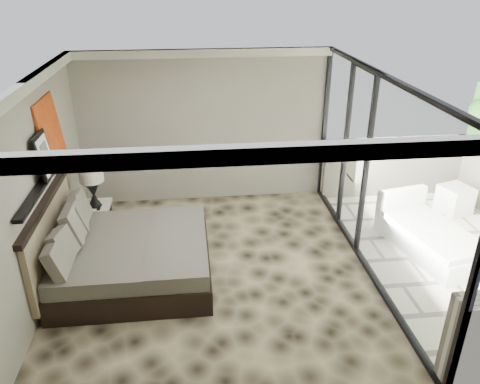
{
  "coord_description": "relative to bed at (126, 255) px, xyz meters",
  "views": [
    {
      "loc": [
        -0.26,
        -5.71,
        3.97
      ],
      "look_at": [
        0.43,
        0.4,
        1.07
      ],
      "focal_mm": 35.0,
      "sensor_mm": 36.0,
      "label": 1
    }
  ],
  "objects": [
    {
      "name": "floor",
      "position": [
        1.23,
        -0.01,
        -0.35
      ],
      "size": [
        5.0,
        5.0,
        0.0
      ],
      "primitive_type": "plane",
      "color": "black",
      "rests_on": "ground"
    },
    {
      "name": "ceiling",
      "position": [
        1.23,
        -0.01,
        2.44
      ],
      "size": [
        4.5,
        5.0,
        0.02
      ],
      "primitive_type": "cube",
      "color": "silver",
      "rests_on": "back_wall"
    },
    {
      "name": "back_wall",
      "position": [
        1.23,
        2.48,
        1.05
      ],
      "size": [
        4.5,
        0.02,
        2.8
      ],
      "primitive_type": "cube",
      "color": "gray",
      "rests_on": "floor"
    },
    {
      "name": "left_wall",
      "position": [
        -1.01,
        -0.01,
        1.05
      ],
      "size": [
        0.02,
        5.0,
        2.8
      ],
      "primitive_type": "cube",
      "color": "gray",
      "rests_on": "floor"
    },
    {
      "name": "glass_wall",
      "position": [
        3.48,
        -0.01,
        1.05
      ],
      "size": [
        0.08,
        5.0,
        2.8
      ],
      "primitive_type": "cube",
      "color": "white",
      "rests_on": "floor"
    },
    {
      "name": "terrace_slab",
      "position": [
        4.98,
        -0.01,
        -0.41
      ],
      "size": [
        3.0,
        5.0,
        0.12
      ],
      "primitive_type": "cube",
      "color": "beige",
      "rests_on": "ground"
    },
    {
      "name": "picture_ledge",
      "position": [
        -0.95,
        0.09,
        1.15
      ],
      "size": [
        0.12,
        2.2,
        0.05
      ],
      "primitive_type": "cube",
      "color": "black",
      "rests_on": "left_wall"
    },
    {
      "name": "bed",
      "position": [
        0.0,
        0.0,
        0.0
      ],
      "size": [
        2.17,
        2.1,
        1.2
      ],
      "color": "black",
      "rests_on": "floor"
    },
    {
      "name": "nightstand",
      "position": [
        -0.67,
        1.3,
        -0.07
      ],
      "size": [
        0.73,
        0.73,
        0.57
      ],
      "primitive_type": "cube",
      "rotation": [
        0.0,
        0.0,
        0.35
      ],
      "color": "black",
      "rests_on": "floor"
    },
    {
      "name": "table_lamp",
      "position": [
        -0.61,
        1.3,
        0.61
      ],
      "size": [
        0.38,
        0.38,
        0.7
      ],
      "color": "black",
      "rests_on": "nightstand"
    },
    {
      "name": "abstract_canvas",
      "position": [
        -0.96,
        0.78,
        1.62
      ],
      "size": [
        0.13,
        0.9,
        0.9
      ],
      "primitive_type": "cube",
      "rotation": [
        0.0,
        -0.1,
        0.0
      ],
      "color": "#BB4C10",
      "rests_on": "picture_ledge"
    },
    {
      "name": "framed_print",
      "position": [
        -0.91,
        0.18,
        1.47
      ],
      "size": [
        0.11,
        0.5,
        0.6
      ],
      "primitive_type": "cube",
      "rotation": [
        0.0,
        -0.14,
        0.0
      ],
      "color": "black",
      "rests_on": "picture_ledge"
    },
    {
      "name": "ottoman",
      "position": [
        5.68,
        1.39,
        -0.11
      ],
      "size": [
        0.61,
        0.61,
        0.49
      ],
      "primitive_type": "cube",
      "rotation": [
        0.0,
        0.0,
        0.29
      ],
      "color": "silver",
      "rests_on": "terrace_slab"
    },
    {
      "name": "lounger",
      "position": [
        4.63,
        0.23,
        -0.13
      ],
      "size": [
        1.25,
        1.94,
        0.7
      ],
      "rotation": [
        0.0,
        0.0,
        0.21
      ],
      "color": "white",
      "rests_on": "terrace_slab"
    }
  ]
}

